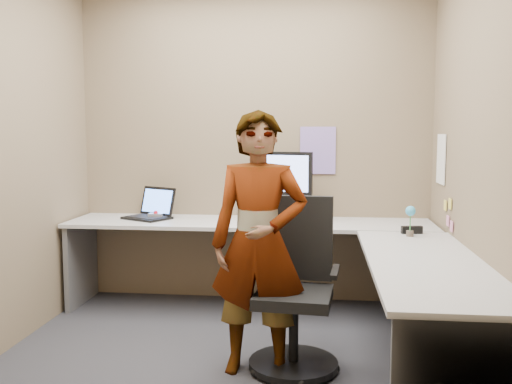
# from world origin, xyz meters

# --- Properties ---
(ground) EXTENTS (3.00, 3.00, 0.00)m
(ground) POSITION_xyz_m (0.00, 0.00, 0.00)
(ground) COLOR #28272C
(ground) RESTS_ON ground
(wall_back) EXTENTS (3.00, 0.00, 3.00)m
(wall_back) POSITION_xyz_m (0.00, 1.30, 1.35)
(wall_back) COLOR brown
(wall_back) RESTS_ON ground
(wall_right) EXTENTS (0.00, 2.70, 2.70)m
(wall_right) POSITION_xyz_m (1.50, 0.00, 1.35)
(wall_right) COLOR brown
(wall_right) RESTS_ON ground
(wall_left) EXTENTS (0.00, 2.70, 2.70)m
(wall_left) POSITION_xyz_m (-1.50, 0.00, 1.35)
(wall_left) COLOR brown
(wall_left) RESTS_ON ground
(desk) EXTENTS (2.98, 2.58, 0.73)m
(desk) POSITION_xyz_m (0.44, 0.39, 0.59)
(desk) COLOR #B9B9B9
(desk) RESTS_ON ground
(paper_ream) EXTENTS (0.37, 0.31, 0.07)m
(paper_ream) POSITION_xyz_m (0.25, 1.04, 0.76)
(paper_ream) COLOR red
(paper_ream) RESTS_ON desk
(monitor) EXTENTS (0.52, 0.20, 0.50)m
(monitor) POSITION_xyz_m (0.25, 1.06, 1.09)
(monitor) COLOR black
(monitor) RESTS_ON paper_ream
(laptop) EXTENTS (0.46, 0.44, 0.26)m
(laptop) POSITION_xyz_m (-0.84, 1.05, 0.80)
(laptop) COLOR black
(laptop) RESTS_ON desk
(trackball_mouse) EXTENTS (0.12, 0.08, 0.07)m
(trackball_mouse) POSITION_xyz_m (-0.80, 1.03, 0.76)
(trackball_mouse) COLOR #B7B7BC
(trackball_mouse) RESTS_ON desk
(origami) EXTENTS (0.10, 0.10, 0.06)m
(origami) POSITION_xyz_m (0.39, 0.77, 0.76)
(origami) COLOR white
(origami) RESTS_ON desk
(stapler) EXTENTS (0.15, 0.07, 0.05)m
(stapler) POSITION_xyz_m (1.23, 0.55, 0.76)
(stapler) COLOR black
(stapler) RESTS_ON desk
(flower) EXTENTS (0.07, 0.07, 0.22)m
(flower) POSITION_xyz_m (1.20, 0.44, 0.87)
(flower) COLOR brown
(flower) RESTS_ON desk
(calendar_purple) EXTENTS (0.30, 0.01, 0.40)m
(calendar_purple) POSITION_xyz_m (0.55, 1.29, 1.30)
(calendar_purple) COLOR #846BB7
(calendar_purple) RESTS_ON wall_back
(calendar_white) EXTENTS (0.01, 0.28, 0.38)m
(calendar_white) POSITION_xyz_m (1.49, 0.90, 1.25)
(calendar_white) COLOR white
(calendar_white) RESTS_ON wall_right
(sticky_note_a) EXTENTS (0.01, 0.07, 0.07)m
(sticky_note_a) POSITION_xyz_m (1.49, 0.55, 0.95)
(sticky_note_a) COLOR #F2E059
(sticky_note_a) RESTS_ON wall_right
(sticky_note_b) EXTENTS (0.01, 0.07, 0.07)m
(sticky_note_b) POSITION_xyz_m (1.49, 0.60, 0.82)
(sticky_note_b) COLOR pink
(sticky_note_b) RESTS_ON wall_right
(sticky_note_c) EXTENTS (0.01, 0.07, 0.07)m
(sticky_note_c) POSITION_xyz_m (1.49, 0.48, 0.80)
(sticky_note_c) COLOR pink
(sticky_note_c) RESTS_ON wall_right
(sticky_note_d) EXTENTS (0.01, 0.07, 0.07)m
(sticky_note_d) POSITION_xyz_m (1.49, 0.70, 0.92)
(sticky_note_d) COLOR #F2E059
(sticky_note_d) RESTS_ON wall_right
(office_chair) EXTENTS (0.55, 0.55, 1.04)m
(office_chair) POSITION_xyz_m (0.43, -0.15, 0.42)
(office_chair) COLOR black
(office_chair) RESTS_ON ground
(person) EXTENTS (0.59, 0.40, 1.59)m
(person) POSITION_xyz_m (0.21, -0.24, 0.79)
(person) COLOR #999399
(person) RESTS_ON ground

